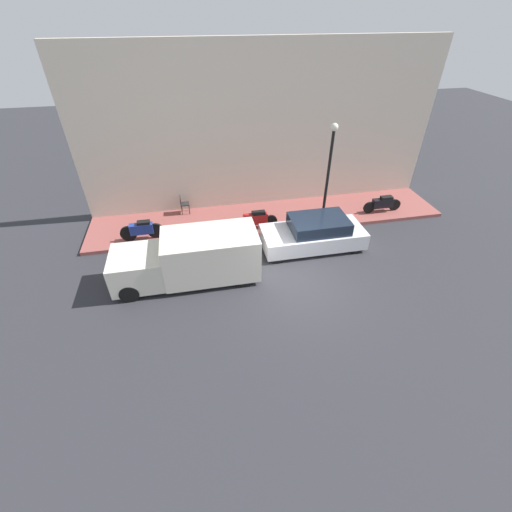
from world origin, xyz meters
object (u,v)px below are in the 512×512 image
Objects in this scene: motorcycle_red at (256,219)px; streetlamp at (329,165)px; parked_car at (314,234)px; cafe_chair at (183,203)px; motorcycle_blue at (142,230)px; delivery_van at (189,258)px; motorcycle_black at (383,204)px.

motorcycle_red is 0.44× the size of streetlamp.
streetlamp is at bearing -32.48° from parked_car.
motorcycle_blue is at bearing 137.45° from cafe_chair.
parked_car is at bearing -77.94° from delivery_van.
delivery_van reaches higher than motorcycle_blue.
motorcycle_red is (-0.29, 6.19, 0.02)m from motorcycle_black.
motorcycle_red is (1.64, 2.11, -0.04)m from parked_car.
delivery_van is at bearing 102.06° from parked_car.
parked_car is 6.31m from cafe_chair.
motorcycle_blue is at bearing 89.07° from motorcycle_red.
streetlamp is at bearing -110.36° from cafe_chair.
delivery_van is 4.72m from cafe_chair.
streetlamp is (1.39, -0.89, 2.29)m from parked_car.
motorcycle_black is 0.42× the size of streetlamp.
motorcycle_black is at bearing -71.77° from delivery_van.
parked_car is 0.94× the size of streetlamp.
streetlamp is (2.47, -5.95, 2.00)m from delivery_van.
streetlamp reaches higher than delivery_van.
parked_car is at bearing -125.17° from cafe_chair.
delivery_van reaches higher than cafe_chair.
streetlamp reaches higher than cafe_chair.
parked_car is 2.23× the size of motorcycle_black.
motorcycle_black is at bearing -80.44° from streetlamp.
motorcycle_blue is (2.80, 1.85, -0.31)m from delivery_van.
cafe_chair is (1.99, 3.05, 0.06)m from motorcycle_red.
motorcycle_black is 9.39m from cafe_chair.
streetlamp reaches higher than motorcycle_blue.
motorcycle_red is at bearing 92.70° from motorcycle_black.
delivery_van is at bearing 132.61° from motorcycle_red.
delivery_van is 4.03m from motorcycle_red.
streetlamp reaches higher than motorcycle_black.
parked_car is at bearing -103.93° from motorcycle_blue.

